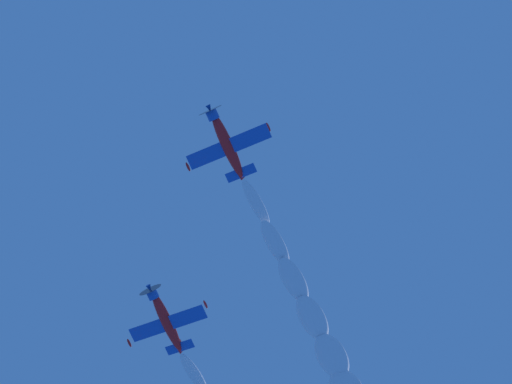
{
  "coord_description": "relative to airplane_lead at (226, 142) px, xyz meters",
  "views": [
    {
      "loc": [
        -21.69,
        20.31,
        1.98
      ],
      "look_at": [
        -4.77,
        -1.97,
        84.29
      ],
      "focal_mm": 59.62,
      "sensor_mm": 36.0,
      "label": 1
    }
  ],
  "objects": [
    {
      "name": "airplane_left_wingman",
      "position": [
        17.31,
        -11.56,
        -1.19
      ],
      "size": [
        9.42,
        8.52,
        3.57
      ],
      "color": "red"
    },
    {
      "name": "airplane_lead",
      "position": [
        0.0,
        0.0,
        0.0
      ],
      "size": [
        9.43,
        8.52,
        3.45
      ],
      "color": "red"
    },
    {
      "name": "smoke_trail_lead",
      "position": [
        5.01,
        -25.66,
        -4.18
      ],
      "size": [
        9.18,
        33.63,
        7.88
      ],
      "color": "white"
    }
  ]
}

